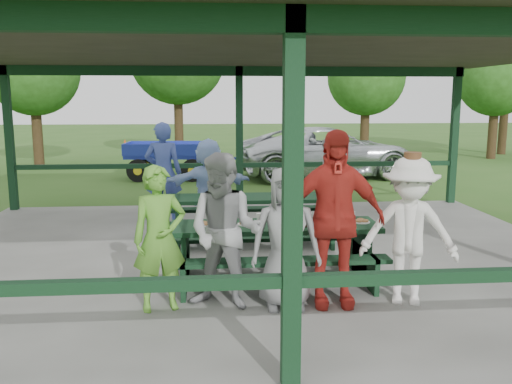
{
  "coord_description": "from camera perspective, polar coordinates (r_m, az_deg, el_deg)",
  "views": [
    {
      "loc": [
        -0.63,
        -7.89,
        2.43
      ],
      "look_at": [
        0.01,
        -0.3,
        1.11
      ],
      "focal_mm": 38.0,
      "sensor_mm": 36.0,
      "label": 1
    }
  ],
  "objects": [
    {
      "name": "ground",
      "position": [
        8.28,
        -0.27,
        -7.26
      ],
      "size": [
        90.0,
        90.0,
        0.0
      ],
      "primitive_type": "plane",
      "color": "#2D571B",
      "rests_on": "ground"
    },
    {
      "name": "concrete_slab",
      "position": [
        8.26,
        -0.27,
        -6.93
      ],
      "size": [
        10.0,
        8.0,
        0.1
      ],
      "primitive_type": "cube",
      "color": "slate",
      "rests_on": "ground"
    },
    {
      "name": "pavilion_structure",
      "position": [
        7.95,
        -0.29,
        15.14
      ],
      "size": [
        10.6,
        8.6,
        3.24
      ],
      "color": "black",
      "rests_on": "concrete_slab"
    },
    {
      "name": "picnic_table_near",
      "position": [
        6.99,
        1.98,
        -5.58
      ],
      "size": [
        2.65,
        1.39,
        0.75
      ],
      "color": "black",
      "rests_on": "concrete_slab"
    },
    {
      "name": "picnic_table_far",
      "position": [
        8.91,
        -0.4,
        -2.17
      ],
      "size": [
        2.77,
        1.39,
        0.75
      ],
      "color": "black",
      "rests_on": "concrete_slab"
    },
    {
      "name": "table_setting",
      "position": [
        6.98,
        3.49,
        -3.01
      ],
      "size": [
        2.25,
        0.45,
        0.1
      ],
      "color": "white",
      "rests_on": "picnic_table_near"
    },
    {
      "name": "contestant_green",
      "position": [
        6.06,
        -10.12,
        -4.85
      ],
      "size": [
        0.67,
        0.53,
        1.62
      ],
      "primitive_type": "imported",
      "rotation": [
        0.0,
        0.0,
        0.27
      ],
      "color": "#5B9F2F",
      "rests_on": "concrete_slab"
    },
    {
      "name": "contestant_grey_left",
      "position": [
        6.02,
        -3.3,
        -4.19
      ],
      "size": [
        1.02,
        0.91,
        1.75
      ],
      "primitive_type": "imported",
      "rotation": [
        0.0,
        0.0,
        -0.34
      ],
      "color": "#9A9A9D",
      "rests_on": "concrete_slab"
    },
    {
      "name": "contestant_grey_mid",
      "position": [
        6.06,
        3.15,
        -4.85
      ],
      "size": [
        0.79,
        0.52,
        1.6
      ],
      "primitive_type": "imported",
      "rotation": [
        0.0,
        0.0,
        -0.01
      ],
      "color": "gray",
      "rests_on": "concrete_slab"
    },
    {
      "name": "contestant_red",
      "position": [
        6.13,
        8.07,
        -2.8
      ],
      "size": [
        1.19,
        0.53,
        2.0
      ],
      "primitive_type": "imported",
      "rotation": [
        0.0,
        0.0,
        -0.04
      ],
      "color": "red",
      "rests_on": "concrete_slab"
    },
    {
      "name": "contestant_white_fedora",
      "position": [
        6.38,
        15.8,
        -3.98
      ],
      "size": [
        1.23,
        0.93,
        1.75
      ],
      "rotation": [
        0.0,
        0.0,
        -0.31
      ],
      "color": "white",
      "rests_on": "concrete_slab"
    },
    {
      "name": "spectator_lblue",
      "position": [
        9.61,
        -5.01,
        0.77
      ],
      "size": [
        1.57,
        0.63,
        1.65
      ],
      "primitive_type": "imported",
      "rotation": [
        0.0,
        0.0,
        3.23
      ],
      "color": "#98B6EB",
      "rests_on": "concrete_slab"
    },
    {
      "name": "spectator_blue",
      "position": [
        10.36,
        -9.73,
        2.03
      ],
      "size": [
        0.72,
        0.49,
        1.9
      ],
      "primitive_type": "imported",
      "rotation": [
        0.0,
        0.0,
        3.09
      ],
      "color": "#394A94",
      "rests_on": "concrete_slab"
    },
    {
      "name": "spectator_grey",
      "position": [
        10.01,
        7.52,
        1.05
      ],
      "size": [
        0.88,
        0.74,
        1.64
      ],
      "primitive_type": "imported",
      "rotation": [
        0.0,
        0.0,
        3.3
      ],
      "color": "#9B9A9D",
      "rests_on": "concrete_slab"
    },
    {
      "name": "pickup_truck",
      "position": [
        17.03,
        7.57,
        4.18
      ],
      "size": [
        5.87,
        3.21,
        1.56
      ],
      "primitive_type": "imported",
      "rotation": [
        0.0,
        0.0,
        1.69
      ],
      "color": "silver",
      "rests_on": "ground"
    },
    {
      "name": "farm_trailer",
      "position": [
        16.79,
        -9.22,
        3.41
      ],
      "size": [
        3.43,
        1.63,
        1.2
      ],
      "rotation": [
        0.0,
        0.0,
        -0.06
      ],
      "color": "#1B2A96",
      "rests_on": "ground"
    },
    {
      "name": "tree_far_left",
      "position": [
        21.08,
        -22.42,
        11.75
      ],
      "size": [
        3.22,
        3.22,
        5.04
      ],
      "color": "black",
      "rests_on": "ground"
    },
    {
      "name": "tree_left",
      "position": [
        22.44,
        -8.3,
        13.93
      ],
      "size": [
        3.85,
        3.85,
        6.02
      ],
      "color": "black",
      "rests_on": "ground"
    },
    {
      "name": "tree_mid",
      "position": [
        22.53,
        11.54,
        11.75
      ],
      "size": [
        3.09,
        3.09,
        4.83
      ],
      "color": "black",
      "rests_on": "ground"
    },
    {
      "name": "tree_right",
      "position": [
        24.08,
        24.0,
        10.87
      ],
      "size": [
        3.05,
        3.05,
        4.77
      ],
      "color": "black",
      "rests_on": "ground"
    },
    {
      "name": "tree_far_right",
      "position": [
        26.29,
        25.06,
        12.95
      ],
      "size": [
        4.04,
        4.04,
        6.31
      ],
      "color": "black",
      "rests_on": "ground"
    }
  ]
}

